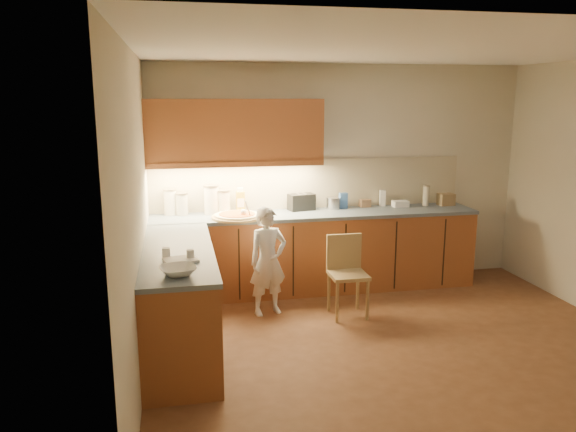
# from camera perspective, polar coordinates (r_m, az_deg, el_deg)

# --- Properties ---
(room) EXTENTS (4.54, 4.50, 2.62)m
(room) POSITION_cam_1_polar(r_m,az_deg,el_deg) (4.86, 12.19, 5.29)
(room) COLOR brown
(room) RESTS_ON ground
(l_counter) EXTENTS (3.77, 2.62, 0.92)m
(l_counter) POSITION_cam_1_polar(r_m,az_deg,el_deg) (6.03, -1.24, -4.97)
(l_counter) COLOR #99542C
(l_counter) RESTS_ON ground
(backsplash) EXTENTS (3.75, 0.02, 0.58)m
(backsplash) POSITION_cam_1_polar(r_m,az_deg,el_deg) (6.68, 2.24, 3.30)
(backsplash) COLOR #BFB494
(backsplash) RESTS_ON l_counter
(upper_cabinets) EXTENTS (1.95, 0.36, 0.73)m
(upper_cabinets) POSITION_cam_1_polar(r_m,az_deg,el_deg) (6.30, -5.43, 8.57)
(upper_cabinets) COLOR #99542C
(upper_cabinets) RESTS_ON ground
(pizza_on_board) EXTENTS (0.56, 0.56, 0.23)m
(pizza_on_board) POSITION_cam_1_polar(r_m,az_deg,el_deg) (6.16, -5.18, 0.00)
(pizza_on_board) COLOR tan
(pizza_on_board) RESTS_ON l_counter
(child) EXTENTS (0.47, 0.37, 1.13)m
(child) POSITION_cam_1_polar(r_m,az_deg,el_deg) (5.79, -2.05, -4.61)
(child) COLOR white
(child) RESTS_ON ground
(wooden_chair) EXTENTS (0.37, 0.37, 0.83)m
(wooden_chair) POSITION_cam_1_polar(r_m,az_deg,el_deg) (5.85, 5.96, -5.38)
(wooden_chair) COLOR tan
(wooden_chair) RESTS_ON ground
(mixing_bowl) EXTENTS (0.32, 0.32, 0.07)m
(mixing_bowl) POSITION_cam_1_polar(r_m,az_deg,el_deg) (4.29, -11.11, -5.46)
(mixing_bowl) COLOR white
(mixing_bowl) RESTS_ON l_counter
(canister_a) EXTENTS (0.15, 0.15, 0.29)m
(canister_a) POSITION_cam_1_polar(r_m,az_deg,el_deg) (6.43, -11.88, 1.42)
(canister_a) COLOR white
(canister_a) RESTS_ON l_counter
(canister_b) EXTENTS (0.14, 0.14, 0.25)m
(canister_b) POSITION_cam_1_polar(r_m,az_deg,el_deg) (6.40, -10.72, 1.23)
(canister_b) COLOR beige
(canister_b) RESTS_ON l_counter
(canister_c) EXTENTS (0.18, 0.18, 0.33)m
(canister_c) POSITION_cam_1_polar(r_m,az_deg,el_deg) (6.39, -7.78, 1.69)
(canister_c) COLOR white
(canister_c) RESTS_ON l_counter
(canister_d) EXTENTS (0.17, 0.17, 0.27)m
(canister_d) POSITION_cam_1_polar(r_m,az_deg,el_deg) (6.41, -6.59, 1.48)
(canister_d) COLOR white
(canister_d) RESTS_ON l_counter
(oil_jug) EXTENTS (0.10, 0.07, 0.29)m
(oil_jug) POSITION_cam_1_polar(r_m,az_deg,el_deg) (6.41, -4.86, 1.48)
(oil_jug) COLOR #AD9C22
(oil_jug) RESTS_ON l_counter
(toaster) EXTENTS (0.33, 0.23, 0.20)m
(toaster) POSITION_cam_1_polar(r_m,az_deg,el_deg) (6.56, 1.37, 1.43)
(toaster) COLOR black
(toaster) RESTS_ON l_counter
(steel_pot) EXTENTS (0.18, 0.18, 0.14)m
(steel_pot) POSITION_cam_1_polar(r_m,az_deg,el_deg) (6.66, 4.59, 1.32)
(steel_pot) COLOR #BABBC0
(steel_pot) RESTS_ON l_counter
(blue_box) EXTENTS (0.10, 0.07, 0.19)m
(blue_box) POSITION_cam_1_polar(r_m,az_deg,el_deg) (6.69, 5.63, 1.56)
(blue_box) COLOR #3760A5
(blue_box) RESTS_ON l_counter
(card_box_a) EXTENTS (0.13, 0.10, 0.09)m
(card_box_a) POSITION_cam_1_polar(r_m,az_deg,el_deg) (6.82, 7.83, 1.29)
(card_box_a) COLOR #A47B58
(card_box_a) RESTS_ON l_counter
(white_bottle) EXTENTS (0.07, 0.07, 0.19)m
(white_bottle) POSITION_cam_1_polar(r_m,az_deg,el_deg) (6.90, 9.57, 1.80)
(white_bottle) COLOR white
(white_bottle) RESTS_ON l_counter
(flat_pack) EXTENTS (0.18, 0.13, 0.07)m
(flat_pack) POSITION_cam_1_polar(r_m,az_deg,el_deg) (6.91, 11.34, 1.23)
(flat_pack) COLOR white
(flat_pack) RESTS_ON l_counter
(tall_jar) EXTENTS (0.08, 0.08, 0.25)m
(tall_jar) POSITION_cam_1_polar(r_m,az_deg,el_deg) (7.03, 13.84, 2.05)
(tall_jar) COLOR beige
(tall_jar) RESTS_ON l_counter
(card_box_b) EXTENTS (0.19, 0.15, 0.14)m
(card_box_b) POSITION_cam_1_polar(r_m,az_deg,el_deg) (7.14, 15.75, 1.64)
(card_box_b) COLOR #9E8055
(card_box_b) RESTS_ON l_counter
(dough_cloth) EXTENTS (0.30, 0.26, 0.02)m
(dough_cloth) POSITION_cam_1_polar(r_m,az_deg,el_deg) (4.64, -10.86, -4.40)
(dough_cloth) COLOR white
(dough_cloth) RESTS_ON l_counter
(spice_jar_a) EXTENTS (0.08, 0.08, 0.09)m
(spice_jar_a) POSITION_cam_1_polar(r_m,az_deg,el_deg) (4.73, -12.27, -3.70)
(spice_jar_a) COLOR white
(spice_jar_a) RESTS_ON l_counter
(spice_jar_b) EXTENTS (0.07, 0.07, 0.08)m
(spice_jar_b) POSITION_cam_1_polar(r_m,az_deg,el_deg) (4.66, -9.89, -3.89)
(spice_jar_b) COLOR silver
(spice_jar_b) RESTS_ON l_counter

